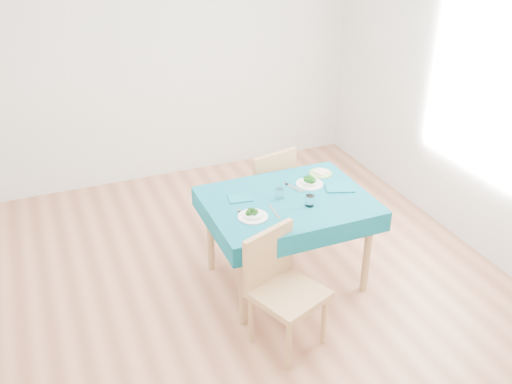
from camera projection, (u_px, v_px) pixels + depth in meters
name	position (u px, v px, depth m)	size (l,w,h in m)	color
room_shell	(256.00, 131.00, 4.05)	(4.02, 4.52, 2.73)	#995C3F
table	(287.00, 240.00, 4.56)	(1.25, 0.95, 0.76)	#095465
chair_near	(289.00, 279.00, 3.83)	(0.44, 0.48, 1.11)	#A67D4E
chair_far	(262.00, 176.00, 5.19)	(0.44, 0.48, 1.10)	#A67D4E
bowl_near	(253.00, 213.00, 4.12)	(0.22, 0.22, 0.07)	white
bowl_far	(310.00, 181.00, 4.57)	(0.22, 0.22, 0.07)	white
fork_near	(245.00, 217.00, 4.14)	(0.03, 0.19, 0.00)	silver
knife_near	(275.00, 212.00, 4.20)	(0.02, 0.22, 0.00)	silver
fork_far	(294.00, 188.00, 4.54)	(0.03, 0.20, 0.00)	silver
knife_far	(335.00, 189.00, 4.52)	(0.02, 0.20, 0.00)	silver
napkin_near	(240.00, 198.00, 4.38)	(0.18, 0.13, 0.01)	#0D5E70
napkin_far	(340.00, 188.00, 4.53)	(0.22, 0.15, 0.01)	#0D5E70
tumbler_center	(279.00, 194.00, 4.37)	(0.06, 0.06, 0.08)	white
tumbler_side	(310.00, 201.00, 4.27)	(0.07, 0.07, 0.09)	white
side_plate	(321.00, 173.00, 4.76)	(0.19, 0.19, 0.01)	#94C560
bread_slice	(321.00, 172.00, 4.76)	(0.10, 0.10, 0.02)	beige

